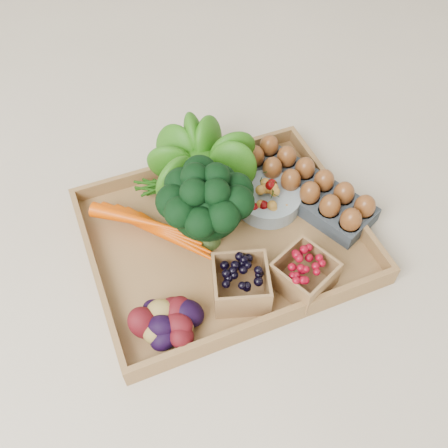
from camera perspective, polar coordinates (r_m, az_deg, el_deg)
name	(u,v)px	position (r m, az deg, el deg)	size (l,w,h in m)	color
ground	(224,241)	(1.06, 0.00, -2.00)	(4.00, 4.00, 0.00)	beige
tray	(224,239)	(1.05, 0.00, -1.76)	(0.55, 0.45, 0.01)	olive
carrots	(158,229)	(1.04, -7.57, -0.52)	(0.22, 0.15, 0.05)	#D64400
lettuce	(198,159)	(1.09, -2.93, 7.39)	(0.16, 0.16, 0.16)	#1D550D
broccoli	(207,219)	(0.99, -1.98, 0.58)	(0.18, 0.18, 0.14)	black
cherry_bowl	(268,199)	(1.09, 5.07, 2.86)	(0.14, 0.14, 0.04)	#8C9EA5
egg_carton	(305,190)	(1.12, 9.29, 3.80)	(0.11, 0.31, 0.04)	#353C43
potatoes	(170,317)	(0.91, -6.22, -10.52)	(0.14, 0.14, 0.08)	#430A0F
punnet_blackberry	(241,284)	(0.94, 1.93, -6.82)	(0.10, 0.10, 0.07)	black
punnet_raspberry	(304,274)	(0.97, 9.13, -5.66)	(0.10, 0.10, 0.07)	maroon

